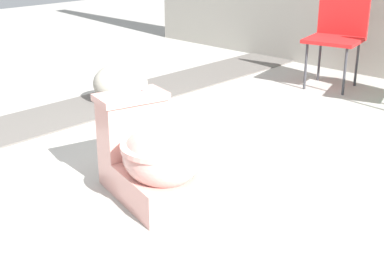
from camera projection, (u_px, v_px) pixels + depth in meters
name	position (u px, v px, depth m)	size (l,w,h in m)	color
ground_plane	(140.00, 185.00, 2.91)	(14.00, 14.00, 0.00)	#A8A59E
gravel_strip	(78.00, 110.00, 4.09)	(0.56, 8.00, 0.01)	#605B56
toilet	(151.00, 158.00, 2.70)	(0.70, 0.52, 0.52)	#E09E93
folding_chair_left	(339.00, 28.00, 4.61)	(0.52, 0.52, 0.83)	red
boulder_near	(120.00, 84.00, 4.23)	(0.43, 0.35, 0.32)	#ADA899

